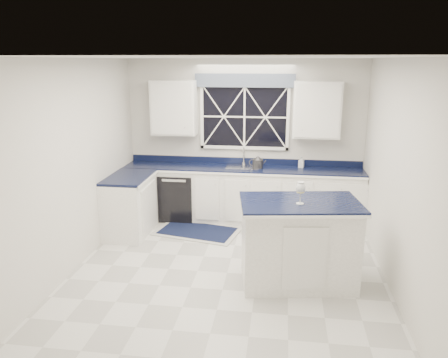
# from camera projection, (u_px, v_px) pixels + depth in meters

# --- Properties ---
(ground) EXTENTS (4.50, 4.50, 0.00)m
(ground) POSITION_uv_depth(u_px,v_px,m) (227.00, 273.00, 5.67)
(ground) COLOR silver
(ground) RESTS_ON ground
(back_wall) EXTENTS (4.00, 0.10, 2.70)m
(back_wall) POSITION_uv_depth(u_px,v_px,m) (244.00, 140.00, 7.46)
(back_wall) COLOR beige
(back_wall) RESTS_ON ground
(base_cabinets) EXTENTS (3.99, 1.60, 0.90)m
(base_cabinets) POSITION_uv_depth(u_px,v_px,m) (222.00, 197.00, 7.30)
(base_cabinets) COLOR white
(base_cabinets) RESTS_ON ground
(countertop) EXTENTS (3.98, 0.64, 0.04)m
(countertop) POSITION_uv_depth(u_px,v_px,m) (242.00, 169.00, 7.29)
(countertop) COLOR black
(countertop) RESTS_ON base_cabinets
(dishwasher) EXTENTS (0.60, 0.58, 0.82)m
(dishwasher) POSITION_uv_depth(u_px,v_px,m) (179.00, 195.00, 7.57)
(dishwasher) COLOR black
(dishwasher) RESTS_ON ground
(window) EXTENTS (1.65, 0.09, 1.26)m
(window) POSITION_uv_depth(u_px,v_px,m) (245.00, 112.00, 7.29)
(window) COLOR black
(window) RESTS_ON ground
(upper_cabinets) EXTENTS (3.10, 0.34, 0.90)m
(upper_cabinets) POSITION_uv_depth(u_px,v_px,m) (244.00, 109.00, 7.16)
(upper_cabinets) COLOR white
(upper_cabinets) RESTS_ON ground
(faucet) EXTENTS (0.05, 0.20, 0.30)m
(faucet) POSITION_uv_depth(u_px,v_px,m) (244.00, 156.00, 7.43)
(faucet) COLOR silver
(faucet) RESTS_ON countertop
(island) EXTENTS (1.52, 1.05, 1.05)m
(island) POSITION_uv_depth(u_px,v_px,m) (298.00, 242.00, 5.31)
(island) COLOR white
(island) RESTS_ON ground
(rug) EXTENTS (1.44, 1.05, 0.02)m
(rug) POSITION_uv_depth(u_px,v_px,m) (197.00, 231.00, 7.03)
(rug) COLOR #A1A19D
(rug) RESTS_ON ground
(kettle) EXTENTS (0.29, 0.20, 0.20)m
(kettle) POSITION_uv_depth(u_px,v_px,m) (258.00, 162.00, 7.23)
(kettle) COLOR #2D2D30
(kettle) RESTS_ON countertop
(wine_glass) EXTENTS (0.11, 0.11, 0.27)m
(wine_glass) POSITION_uv_depth(u_px,v_px,m) (301.00, 189.00, 5.04)
(wine_glass) COLOR silver
(wine_glass) RESTS_ON island
(soap_bottle) EXTENTS (0.10, 0.10, 0.19)m
(soap_bottle) POSITION_uv_depth(u_px,v_px,m) (301.00, 162.00, 7.25)
(soap_bottle) COLOR silver
(soap_bottle) RESTS_ON countertop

